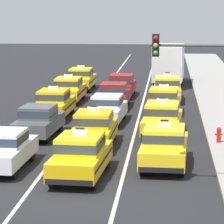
% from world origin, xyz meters
% --- Properties ---
extents(ground_plane, '(160.00, 160.00, 0.00)m').
position_xyz_m(ground_plane, '(0.00, 0.00, 0.00)').
color(ground_plane, '#232326').
extents(lane_stripe_left_center, '(0.14, 80.00, 0.01)m').
position_xyz_m(lane_stripe_left_center, '(-1.60, 20.00, 0.00)').
color(lane_stripe_left_center, silver).
rests_on(lane_stripe_left_center, ground).
extents(lane_stripe_center_right, '(0.14, 80.00, 0.01)m').
position_xyz_m(lane_stripe_center_right, '(1.60, 20.00, 0.00)').
color(lane_stripe_center_right, silver).
rests_on(lane_stripe_center_right, ground).
extents(sedan_left_nearest, '(1.90, 4.35, 1.58)m').
position_xyz_m(sedan_left_nearest, '(-3.22, 2.25, 0.85)').
color(sedan_left_nearest, black).
rests_on(sedan_left_nearest, ground).
extents(sedan_left_second, '(1.99, 4.39, 1.58)m').
position_xyz_m(sedan_left_second, '(-3.10, 8.53, 0.85)').
color(sedan_left_second, black).
rests_on(sedan_left_second, ground).
extents(taxi_left_third, '(1.91, 4.59, 1.96)m').
position_xyz_m(taxi_left_third, '(-3.28, 13.82, 0.88)').
color(taxi_left_third, black).
rests_on(taxi_left_third, ground).
extents(taxi_left_fourth, '(1.86, 4.57, 1.96)m').
position_xyz_m(taxi_left_fourth, '(-3.37, 19.93, 0.88)').
color(taxi_left_fourth, black).
rests_on(taxi_left_fourth, ground).
extents(taxi_left_fifth, '(1.87, 4.58, 1.96)m').
position_xyz_m(taxi_left_fifth, '(-3.36, 26.08, 0.88)').
color(taxi_left_fifth, black).
rests_on(taxi_left_fifth, ground).
extents(taxi_center_nearest, '(2.06, 4.65, 1.96)m').
position_xyz_m(taxi_center_nearest, '(-0.00, 1.27, 0.88)').
color(taxi_center_nearest, black).
rests_on(taxi_center_nearest, ground).
extents(taxi_center_second, '(1.88, 4.58, 1.96)m').
position_xyz_m(taxi_center_second, '(-0.11, 6.59, 0.88)').
color(taxi_center_second, black).
rests_on(taxi_center_second, ground).
extents(sedan_center_third, '(1.98, 4.39, 1.58)m').
position_xyz_m(sedan_center_third, '(-0.05, 12.54, 0.85)').
color(sedan_center_third, black).
rests_on(sedan_center_third, ground).
extents(sedan_center_fourth, '(1.88, 4.35, 1.58)m').
position_xyz_m(sedan_center_fourth, '(-0.14, 17.82, 0.85)').
color(sedan_center_fourth, black).
rests_on(sedan_center_fourth, ground).
extents(sedan_center_fifth, '(1.90, 4.35, 1.58)m').
position_xyz_m(sedan_center_fifth, '(-0.03, 22.76, 0.85)').
color(sedan_center_fifth, black).
rests_on(sedan_center_fifth, ground).
extents(taxi_right_nearest, '(2.01, 4.64, 1.96)m').
position_xyz_m(taxi_right_nearest, '(3.17, 3.22, 0.88)').
color(taxi_right_nearest, black).
rests_on(taxi_right_nearest, ground).
extents(taxi_right_second, '(2.09, 4.66, 1.96)m').
position_xyz_m(taxi_right_second, '(3.01, 9.42, 0.88)').
color(taxi_right_second, black).
rests_on(taxi_right_second, ground).
extents(taxi_right_third, '(2.02, 4.64, 1.96)m').
position_xyz_m(taxi_right_third, '(3.03, 15.15, 0.88)').
color(taxi_right_third, black).
rests_on(taxi_right_third, ground).
extents(taxi_right_fourth, '(1.83, 4.57, 1.96)m').
position_xyz_m(taxi_right_fourth, '(3.22, 20.97, 0.88)').
color(taxi_right_fourth, black).
rests_on(taxi_right_fourth, ground).
extents(box_truck_right_fifth, '(2.57, 7.07, 3.27)m').
position_xyz_m(box_truck_right_fifth, '(3.32, 29.50, 1.78)').
color(box_truck_right_fifth, black).
rests_on(box_truck_right_fifth, ground).
extents(fire_hydrant, '(0.36, 0.22, 0.73)m').
position_xyz_m(fire_hydrant, '(5.68, 7.35, 0.55)').
color(fire_hydrant, red).
rests_on(fire_hydrant, sidewalk_curb).
extents(traffic_light_pole, '(2.87, 0.33, 5.58)m').
position_xyz_m(traffic_light_pole, '(4.49, -0.58, 3.82)').
color(traffic_light_pole, '#47474C').
rests_on(traffic_light_pole, ground).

